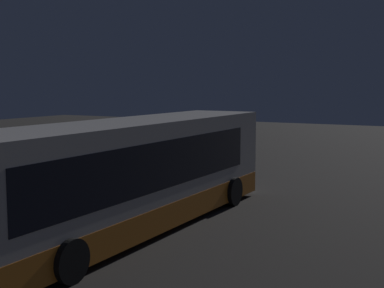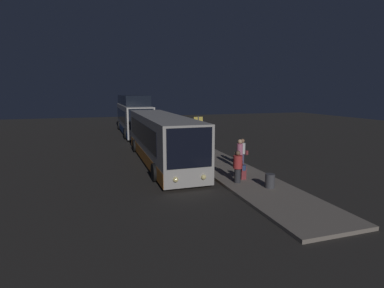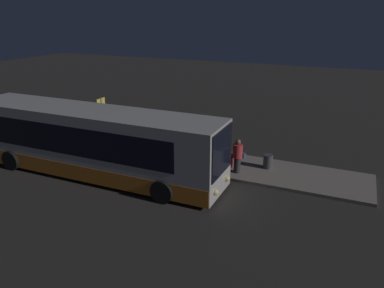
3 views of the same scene
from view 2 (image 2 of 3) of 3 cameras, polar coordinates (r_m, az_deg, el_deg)
The scene contains 10 objects.
ground at distance 17.91m, azimuth -4.20°, elevation -4.68°, with size 80.00×80.00×0.00m, color #2B2826.
platform at distance 18.83m, azimuth 5.01°, elevation -3.73°, with size 20.00×2.99×0.15m.
bus_lead at distance 19.42m, azimuth -5.96°, elevation 0.97°, with size 12.48×2.72×3.03m.
bus_second at distance 33.69m, azimuth -11.14°, elevation 5.19°, with size 12.25×2.87×4.15m.
passenger_boarding at distance 14.60m, azimuth 8.75°, elevation -4.16°, with size 0.63×0.70×1.58m.
passenger_waiting at distance 17.91m, azimuth 9.58°, elevation -1.40°, with size 0.42×0.58×1.64m.
passenger_with_bags at distance 17.14m, azimuth 9.02°, elevation -1.69°, with size 0.53×0.37×1.73m.
suitcase at distance 15.42m, azimuth 9.53°, elevation -5.23°, with size 0.40×0.27×0.96m.
sign_post at distance 21.85m, azimuth 1.19°, elevation 2.83°, with size 0.10×0.68×2.62m.
trash_bin at distance 14.27m, azimuth 14.62°, elevation -6.80°, with size 0.44×0.44×0.65m.
Camera 2 is at (16.86, -4.05, 4.48)m, focal length 28.00 mm.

